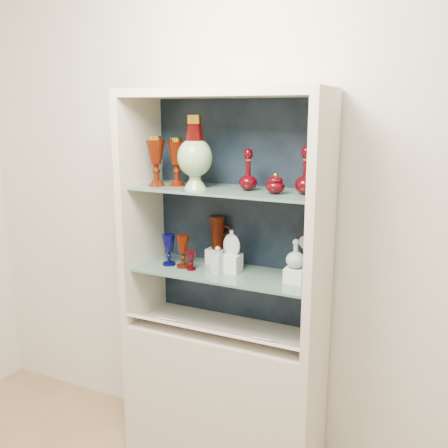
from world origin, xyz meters
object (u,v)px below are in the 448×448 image
at_px(lidded_bowl, 275,183).
at_px(clear_square_bottle, 218,260).
at_px(ruby_goblet_small, 191,261).
at_px(ruby_pitcher, 218,232).
at_px(clear_round_decanter, 296,254).
at_px(ruby_decanter_b, 306,169).
at_px(cobalt_goblet, 169,250).
at_px(pedestal_lamp_right, 156,161).
at_px(ruby_goblet_tall, 183,251).
at_px(flat_flask, 232,242).
at_px(cameo_medallion, 305,243).
at_px(ruby_decanter_a, 248,167).
at_px(pedestal_lamp_left, 177,162).
at_px(enamel_urn, 195,152).

height_order(lidded_bowl, clear_square_bottle, lidded_bowl).
height_order(lidded_bowl, ruby_goblet_small, lidded_bowl).
relative_size(ruby_goblet_small, ruby_pitcher, 0.57).
relative_size(ruby_pitcher, clear_round_decanter, 1.30).
relative_size(ruby_decanter_b, cobalt_goblet, 1.43).
relative_size(pedestal_lamp_right, clear_square_bottle, 1.79).
xyz_separation_m(ruby_goblet_tall, clear_round_decanter, (0.59, 0.02, 0.05)).
distance_m(ruby_goblet_tall, flat_flask, 0.27).
distance_m(ruby_goblet_tall, clear_square_bottle, 0.21).
relative_size(ruby_decanter_b, cameo_medallion, 1.89).
relative_size(clear_square_bottle, flat_flask, 1.09).
bearing_deg(clear_round_decanter, cobalt_goblet, -178.56).
height_order(cobalt_goblet, ruby_goblet_small, cobalt_goblet).
distance_m(ruby_decanter_a, lidded_bowl, 0.17).
bearing_deg(ruby_pitcher, clear_round_decanter, -34.42).
xyz_separation_m(pedestal_lamp_left, clear_square_bottle, (0.25, -0.04, -0.47)).
height_order(ruby_goblet_tall, clear_square_bottle, ruby_goblet_tall).
bearing_deg(pedestal_lamp_right, ruby_goblet_tall, 11.69).
xyz_separation_m(pedestal_lamp_right, ruby_decanter_a, (0.48, 0.06, -0.01)).
height_order(cobalt_goblet, clear_round_decanter, clear_round_decanter).
height_order(ruby_decanter_b, ruby_pitcher, ruby_decanter_b).
relative_size(ruby_decanter_b, ruby_pitcher, 1.33).
relative_size(pedestal_lamp_right, ruby_decanter_b, 1.07).
bearing_deg(enamel_urn, clear_square_bottle, 2.98).
xyz_separation_m(ruby_decanter_b, ruby_goblet_tall, (-0.62, -0.03, -0.45)).
bearing_deg(pedestal_lamp_right, cameo_medallion, 13.03).
distance_m(cobalt_goblet, cameo_medallion, 0.71).
distance_m(ruby_decanter_a, clear_round_decanter, 0.47).
distance_m(pedestal_lamp_left, lidded_bowl, 0.54).
distance_m(pedestal_lamp_left, cameo_medallion, 0.76).
bearing_deg(lidded_bowl, ruby_goblet_tall, 178.80).
bearing_deg(enamel_urn, ruby_goblet_small, -173.89).
relative_size(pedestal_lamp_left, ruby_goblet_small, 2.42).
bearing_deg(ruby_decanter_a, pedestal_lamp_left, -178.94).
distance_m(lidded_bowl, cameo_medallion, 0.36).
xyz_separation_m(lidded_bowl, flat_flask, (-0.24, 0.05, -0.32)).
xyz_separation_m(cobalt_goblet, clear_round_decanter, (0.68, 0.02, 0.06)).
xyz_separation_m(pedestal_lamp_right, clear_round_decanter, (0.72, 0.05, -0.41)).
bearing_deg(clear_round_decanter, ruby_decanter_b, 24.20).
height_order(enamel_urn, clear_square_bottle, enamel_urn).
xyz_separation_m(cobalt_goblet, flat_flask, (0.34, 0.04, 0.07)).
xyz_separation_m(lidded_bowl, clear_round_decanter, (0.10, 0.03, -0.33)).
xyz_separation_m(enamel_urn, ruby_decanter_b, (0.54, 0.06, -0.06)).
relative_size(enamel_urn, ruby_decanter_b, 1.50).
distance_m(ruby_decanter_b, ruby_pitcher, 0.63).
relative_size(pedestal_lamp_right, lidded_bowl, 2.54).
bearing_deg(cobalt_goblet, lidded_bowl, -1.29).
bearing_deg(ruby_decanter_a, cobalt_goblet, -176.33).
height_order(enamel_urn, cameo_medallion, enamel_urn).
distance_m(clear_round_decanter, cameo_medallion, 0.13).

